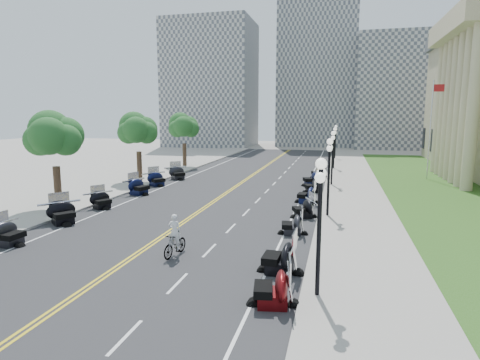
% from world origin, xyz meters
% --- Properties ---
extents(ground, '(160.00, 160.00, 0.00)m').
position_xyz_m(ground, '(0.00, 0.00, 0.00)').
color(ground, gray).
extents(road, '(16.00, 90.00, 0.01)m').
position_xyz_m(road, '(0.00, 10.00, 0.00)').
color(road, '#333335').
rests_on(road, ground).
extents(centerline_yellow_a, '(0.12, 90.00, 0.00)m').
position_xyz_m(centerline_yellow_a, '(-0.12, 10.00, 0.01)').
color(centerline_yellow_a, yellow).
rests_on(centerline_yellow_a, road).
extents(centerline_yellow_b, '(0.12, 90.00, 0.00)m').
position_xyz_m(centerline_yellow_b, '(0.12, 10.00, 0.01)').
color(centerline_yellow_b, yellow).
rests_on(centerline_yellow_b, road).
extents(edge_line_north, '(0.12, 90.00, 0.00)m').
position_xyz_m(edge_line_north, '(6.40, 10.00, 0.01)').
color(edge_line_north, white).
rests_on(edge_line_north, road).
extents(edge_line_south, '(0.12, 90.00, 0.00)m').
position_xyz_m(edge_line_south, '(-6.40, 10.00, 0.01)').
color(edge_line_south, white).
rests_on(edge_line_south, road).
extents(lane_dash_3, '(0.12, 2.00, 0.00)m').
position_xyz_m(lane_dash_3, '(3.20, -12.00, 0.01)').
color(lane_dash_3, white).
rests_on(lane_dash_3, road).
extents(lane_dash_4, '(0.12, 2.00, 0.00)m').
position_xyz_m(lane_dash_4, '(3.20, -8.00, 0.01)').
color(lane_dash_4, white).
rests_on(lane_dash_4, road).
extents(lane_dash_5, '(0.12, 2.00, 0.00)m').
position_xyz_m(lane_dash_5, '(3.20, -4.00, 0.01)').
color(lane_dash_5, white).
rests_on(lane_dash_5, road).
extents(lane_dash_6, '(0.12, 2.00, 0.00)m').
position_xyz_m(lane_dash_6, '(3.20, 0.00, 0.01)').
color(lane_dash_6, white).
rests_on(lane_dash_6, road).
extents(lane_dash_7, '(0.12, 2.00, 0.00)m').
position_xyz_m(lane_dash_7, '(3.20, 4.00, 0.01)').
color(lane_dash_7, white).
rests_on(lane_dash_7, road).
extents(lane_dash_8, '(0.12, 2.00, 0.00)m').
position_xyz_m(lane_dash_8, '(3.20, 8.00, 0.01)').
color(lane_dash_8, white).
rests_on(lane_dash_8, road).
extents(lane_dash_9, '(0.12, 2.00, 0.00)m').
position_xyz_m(lane_dash_9, '(3.20, 12.00, 0.01)').
color(lane_dash_9, white).
rests_on(lane_dash_9, road).
extents(lane_dash_10, '(0.12, 2.00, 0.00)m').
position_xyz_m(lane_dash_10, '(3.20, 16.00, 0.01)').
color(lane_dash_10, white).
rests_on(lane_dash_10, road).
extents(lane_dash_11, '(0.12, 2.00, 0.00)m').
position_xyz_m(lane_dash_11, '(3.20, 20.00, 0.01)').
color(lane_dash_11, white).
rests_on(lane_dash_11, road).
extents(lane_dash_12, '(0.12, 2.00, 0.00)m').
position_xyz_m(lane_dash_12, '(3.20, 24.00, 0.01)').
color(lane_dash_12, white).
rests_on(lane_dash_12, road).
extents(lane_dash_13, '(0.12, 2.00, 0.00)m').
position_xyz_m(lane_dash_13, '(3.20, 28.00, 0.01)').
color(lane_dash_13, white).
rests_on(lane_dash_13, road).
extents(lane_dash_14, '(0.12, 2.00, 0.00)m').
position_xyz_m(lane_dash_14, '(3.20, 32.00, 0.01)').
color(lane_dash_14, white).
rests_on(lane_dash_14, road).
extents(lane_dash_15, '(0.12, 2.00, 0.00)m').
position_xyz_m(lane_dash_15, '(3.20, 36.00, 0.01)').
color(lane_dash_15, white).
rests_on(lane_dash_15, road).
extents(lane_dash_16, '(0.12, 2.00, 0.00)m').
position_xyz_m(lane_dash_16, '(3.20, 40.00, 0.01)').
color(lane_dash_16, white).
rests_on(lane_dash_16, road).
extents(lane_dash_17, '(0.12, 2.00, 0.00)m').
position_xyz_m(lane_dash_17, '(3.20, 44.00, 0.01)').
color(lane_dash_17, white).
rests_on(lane_dash_17, road).
extents(lane_dash_18, '(0.12, 2.00, 0.00)m').
position_xyz_m(lane_dash_18, '(3.20, 48.00, 0.01)').
color(lane_dash_18, white).
rests_on(lane_dash_18, road).
extents(lane_dash_19, '(0.12, 2.00, 0.00)m').
position_xyz_m(lane_dash_19, '(3.20, 52.00, 0.01)').
color(lane_dash_19, white).
rests_on(lane_dash_19, road).
extents(sidewalk_north, '(5.00, 90.00, 0.15)m').
position_xyz_m(sidewalk_north, '(10.50, 10.00, 0.07)').
color(sidewalk_north, '#9E9991').
rests_on(sidewalk_north, ground).
extents(sidewalk_south, '(5.00, 90.00, 0.15)m').
position_xyz_m(sidewalk_south, '(-10.50, 10.00, 0.07)').
color(sidewalk_south, '#9E9991').
rests_on(sidewalk_south, ground).
extents(lawn, '(9.00, 60.00, 0.10)m').
position_xyz_m(lawn, '(17.50, 18.00, 0.05)').
color(lawn, '#356023').
rests_on(lawn, ground).
extents(distant_block_a, '(18.00, 14.00, 26.00)m').
position_xyz_m(distant_block_a, '(-18.00, 62.00, 13.00)').
color(distant_block_a, gray).
rests_on(distant_block_a, ground).
extents(distant_block_b, '(16.00, 12.00, 30.00)m').
position_xyz_m(distant_block_b, '(4.00, 68.00, 15.00)').
color(distant_block_b, gray).
rests_on(distant_block_b, ground).
extents(distant_block_c, '(20.00, 14.00, 22.00)m').
position_xyz_m(distant_block_c, '(22.00, 65.00, 11.00)').
color(distant_block_c, gray).
rests_on(distant_block_c, ground).
extents(street_lamp_1, '(0.50, 1.20, 4.90)m').
position_xyz_m(street_lamp_1, '(8.60, -8.00, 2.60)').
color(street_lamp_1, black).
rests_on(street_lamp_1, sidewalk_north).
extents(street_lamp_2, '(0.50, 1.20, 4.90)m').
position_xyz_m(street_lamp_2, '(8.60, 4.00, 2.60)').
color(street_lamp_2, black).
rests_on(street_lamp_2, sidewalk_north).
extents(street_lamp_3, '(0.50, 1.20, 4.90)m').
position_xyz_m(street_lamp_3, '(8.60, 16.00, 2.60)').
color(street_lamp_3, black).
rests_on(street_lamp_3, sidewalk_north).
extents(street_lamp_4, '(0.50, 1.20, 4.90)m').
position_xyz_m(street_lamp_4, '(8.60, 28.00, 2.60)').
color(street_lamp_4, black).
rests_on(street_lamp_4, sidewalk_north).
extents(street_lamp_5, '(0.50, 1.20, 4.90)m').
position_xyz_m(street_lamp_5, '(8.60, 40.00, 2.60)').
color(street_lamp_5, black).
rests_on(street_lamp_5, sidewalk_north).
extents(flagpole, '(1.10, 0.20, 10.00)m').
position_xyz_m(flagpole, '(18.00, 22.00, 5.00)').
color(flagpole, silver).
rests_on(flagpole, ground).
extents(tree_2, '(4.80, 4.80, 9.20)m').
position_xyz_m(tree_2, '(-10.00, 2.00, 4.75)').
color(tree_2, '#235619').
rests_on(tree_2, sidewalk_south).
extents(tree_3, '(4.80, 4.80, 9.20)m').
position_xyz_m(tree_3, '(-10.00, 14.00, 4.75)').
color(tree_3, '#235619').
rests_on(tree_3, sidewalk_south).
extents(tree_4, '(4.80, 4.80, 9.20)m').
position_xyz_m(tree_4, '(-10.00, 26.00, 4.75)').
color(tree_4, '#235619').
rests_on(tree_4, sidewalk_south).
extents(motorcycle_n_3, '(2.32, 2.32, 1.42)m').
position_xyz_m(motorcycle_n_3, '(7.12, -8.91, 0.71)').
color(motorcycle_n_3, '#590A0C').
rests_on(motorcycle_n_3, road).
extents(motorcycle_n_4, '(2.20, 2.20, 1.50)m').
position_xyz_m(motorcycle_n_4, '(6.93, -5.94, 0.75)').
color(motorcycle_n_4, black).
rests_on(motorcycle_n_4, road).
extents(motorcycle_n_5, '(2.06, 2.06, 1.27)m').
position_xyz_m(motorcycle_n_5, '(6.81, -0.30, 0.64)').
color(motorcycle_n_5, black).
rests_on(motorcycle_n_5, road).
extents(motorcycle_n_6, '(2.50, 2.50, 1.34)m').
position_xyz_m(motorcycle_n_6, '(7.08, 3.54, 0.67)').
color(motorcycle_n_6, black).
rests_on(motorcycle_n_6, road).
extents(motorcycle_n_7, '(2.18, 2.18, 1.44)m').
position_xyz_m(motorcycle_n_7, '(6.94, 8.00, 0.72)').
color(motorcycle_n_7, black).
rests_on(motorcycle_n_7, road).
extents(motorcycle_n_8, '(2.51, 2.51, 1.35)m').
position_xyz_m(motorcycle_n_8, '(7.07, 12.37, 0.67)').
color(motorcycle_n_8, black).
rests_on(motorcycle_n_8, road).
extents(motorcycle_n_9, '(2.72, 2.72, 1.49)m').
position_xyz_m(motorcycle_n_9, '(6.76, 15.58, 0.74)').
color(motorcycle_n_9, black).
rests_on(motorcycle_n_9, road).
extents(motorcycle_n_10, '(2.56, 2.56, 1.44)m').
position_xyz_m(motorcycle_n_10, '(7.18, 20.35, 0.72)').
color(motorcycle_n_10, black).
rests_on(motorcycle_n_10, road).
extents(motorcycle_s_4, '(2.11, 2.11, 1.38)m').
position_xyz_m(motorcycle_s_4, '(-6.91, -5.71, 0.69)').
color(motorcycle_s_4, black).
rests_on(motorcycle_s_4, road).
extents(motorcycle_s_5, '(3.03, 3.03, 1.51)m').
position_xyz_m(motorcycle_s_5, '(-6.98, -1.50, 0.76)').
color(motorcycle_s_5, black).
rests_on(motorcycle_s_5, road).
extents(motorcycle_s_6, '(2.62, 2.62, 1.33)m').
position_xyz_m(motorcycle_s_6, '(-7.02, 2.69, 0.66)').
color(motorcycle_s_6, black).
rests_on(motorcycle_s_6, road).
extents(motorcycle_s_7, '(2.67, 2.67, 1.50)m').
position_xyz_m(motorcycle_s_7, '(-6.86, 7.86, 0.75)').
color(motorcycle_s_7, black).
rests_on(motorcycle_s_7, road).
extents(motorcycle_s_8, '(2.88, 2.88, 1.45)m').
position_xyz_m(motorcycle_s_8, '(-7.26, 12.09, 0.72)').
color(motorcycle_s_8, black).
rests_on(motorcycle_s_8, road).
extents(motorcycle_s_9, '(3.00, 3.00, 1.49)m').
position_xyz_m(motorcycle_s_9, '(-6.84, 16.13, 0.74)').
color(motorcycle_s_9, black).
rests_on(motorcycle_s_9, road).
extents(bicycle, '(0.83, 1.94, 1.13)m').
position_xyz_m(bicycle, '(1.88, -5.12, 0.57)').
color(bicycle, '#A51414').
rests_on(bicycle, road).
extents(cyclist_rider, '(0.61, 0.40, 1.68)m').
position_xyz_m(cyclist_rider, '(1.88, -5.12, 1.97)').
color(cyclist_rider, white).
rests_on(cyclist_rider, bicycle).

